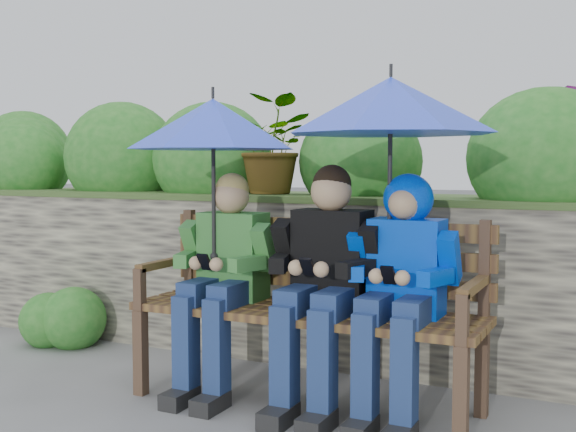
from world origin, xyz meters
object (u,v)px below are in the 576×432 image
at_px(boy_left, 224,271).
at_px(boy_right, 401,274).
at_px(park_bench, 310,296).
at_px(umbrella_right, 391,106).
at_px(boy_middle, 324,275).
at_px(umbrella_left, 213,124).

height_order(boy_left, boy_right, boy_right).
xyz_separation_m(park_bench, umbrella_right, (0.43, -0.02, 0.96)).
xyz_separation_m(boy_left, boy_middle, (0.58, -0.00, 0.02)).
height_order(boy_left, umbrella_left, umbrella_left).
bearing_deg(umbrella_right, park_bench, 177.15).
distance_m(boy_right, umbrella_left, 1.26).
bearing_deg(park_bench, boy_middle, -39.25).
distance_m(park_bench, umbrella_right, 1.05).
bearing_deg(umbrella_right, boy_left, -175.65).
xyz_separation_m(umbrella_left, umbrella_right, (0.95, 0.07, 0.07)).
distance_m(park_bench, umbrella_left, 1.04).
bearing_deg(umbrella_right, boy_middle, -166.90).
height_order(boy_left, boy_middle, boy_middle).
relative_size(boy_middle, umbrella_right, 1.21).
distance_m(boy_middle, umbrella_right, 0.88).
bearing_deg(boy_middle, boy_left, 179.54).
xyz_separation_m(boy_middle, boy_right, (0.39, 0.02, 0.03)).
bearing_deg(park_bench, umbrella_right, -2.85).
distance_m(boy_left, umbrella_left, 0.78).
height_order(boy_middle, umbrella_right, umbrella_right).
bearing_deg(umbrella_left, park_bench, 9.85).
bearing_deg(umbrella_left, boy_middle, -0.25).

